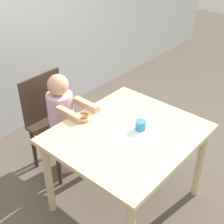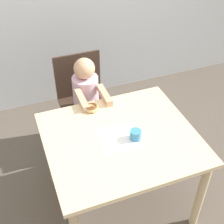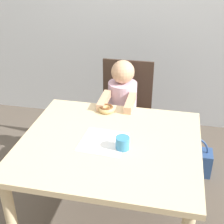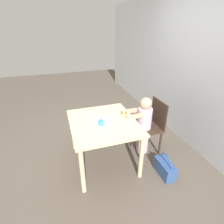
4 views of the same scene
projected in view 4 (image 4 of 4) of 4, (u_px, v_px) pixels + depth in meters
name	position (u px, v px, depth m)	size (l,w,h in m)	color
ground_plane	(104.00, 161.00, 2.77)	(12.00, 12.00, 0.00)	brown
wall_back	(203.00, 75.00, 2.65)	(8.00, 0.05, 2.50)	silver
dining_table	(103.00, 128.00, 2.50)	(1.03, 0.91, 0.72)	beige
chair	(150.00, 126.00, 2.83)	(0.42, 0.41, 0.89)	#38281E
child_figure	(144.00, 125.00, 2.78)	(0.24, 0.46, 0.97)	silver
donut	(124.00, 113.00, 2.62)	(0.11, 0.11, 0.04)	#DBB270
napkin	(102.00, 120.00, 2.48)	(0.27, 0.27, 0.00)	white
handbag	(165.00, 168.00, 2.48)	(0.35, 0.16, 0.35)	#2D4C84
cup	(101.00, 123.00, 2.35)	(0.08, 0.08, 0.07)	teal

